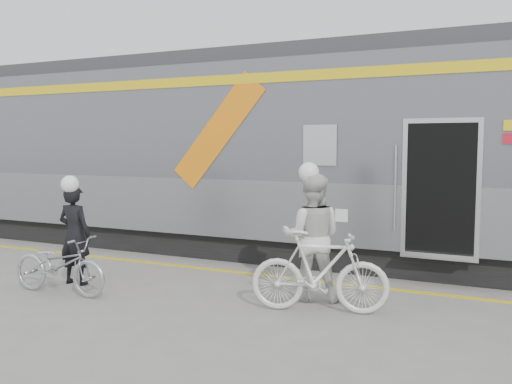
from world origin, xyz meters
The scene contains 9 objects.
ground centered at (0.00, 0.00, 0.00)m, with size 90.00×90.00×0.00m, color slate.
train centered at (0.36, 4.19, 2.05)m, with size 24.00×3.17×4.10m.
safety_strip centered at (0.00, 2.15, 0.00)m, with size 24.00×0.12×0.01m, color gold.
man centered at (-2.81, 0.35, 0.81)m, with size 0.59×0.39×1.62m, color black.
bicycle_left centered at (-2.61, -0.20, 0.45)m, with size 0.59×1.69×0.89m, color #A6AAAE.
woman centered at (0.95, 1.13, 0.92)m, with size 0.90×0.70×1.85m, color silver.
bicycle_right centered at (1.25, 0.58, 0.56)m, with size 0.53×1.86×1.12m, color silver.
helmet_man centered at (-2.81, 0.35, 1.76)m, with size 0.28×0.28×0.28m, color white.
helmet_woman centered at (0.95, 1.13, 1.99)m, with size 0.30×0.30×0.30m, color white.
Camera 1 is at (3.47, -6.27, 2.27)m, focal length 38.00 mm.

